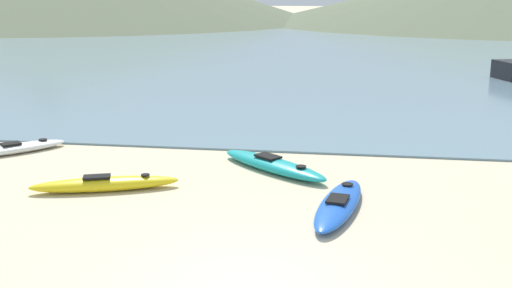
% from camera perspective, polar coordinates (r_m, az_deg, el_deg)
% --- Properties ---
extents(ground_plane, '(400.00, 400.00, 0.00)m').
position_cam_1_polar(ground_plane, '(9.33, -0.79, -13.58)').
color(ground_plane, beige).
extents(bay_water, '(160.00, 70.00, 0.06)m').
position_cam_1_polar(bay_water, '(51.29, 7.25, 9.26)').
color(bay_water, slate).
rests_on(bay_water, ground_plane).
extents(kayak_on_sand_0, '(1.29, 3.35, 0.33)m').
position_cam_1_polar(kayak_on_sand_0, '(12.46, 7.91, -5.67)').
color(kayak_on_sand_0, blue).
rests_on(kayak_on_sand_0, ground_plane).
extents(kayak_on_sand_1, '(2.37, 2.47, 0.30)m').
position_cam_1_polar(kayak_on_sand_1, '(18.03, -21.86, -0.37)').
color(kayak_on_sand_1, white).
rests_on(kayak_on_sand_1, ground_plane).
extents(kayak_on_sand_2, '(3.21, 2.81, 0.37)m').
position_cam_1_polar(kayak_on_sand_2, '(15.03, 1.61, -1.98)').
color(kayak_on_sand_2, teal).
rests_on(kayak_on_sand_2, ground_plane).
extents(kayak_on_sand_4, '(3.31, 1.63, 0.36)m').
position_cam_1_polar(kayak_on_sand_4, '(13.97, -14.21, -3.70)').
color(kayak_on_sand_4, yellow).
rests_on(kayak_on_sand_4, ground_plane).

